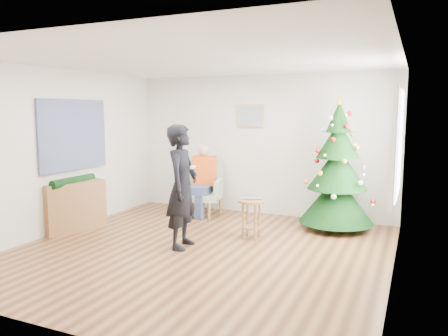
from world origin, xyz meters
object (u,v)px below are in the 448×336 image
at_px(armchair, 202,195).
at_px(standing_man, 182,187).
at_px(christmas_tree, 337,170).
at_px(console, 74,207).
at_px(stool, 251,219).

height_order(armchair, standing_man, standing_man).
xyz_separation_m(christmas_tree, console, (-3.85, -1.84, -0.58)).
bearing_deg(console, christmas_tree, 45.59).
bearing_deg(christmas_tree, armchair, 179.83).
height_order(stool, armchair, armchair).
relative_size(christmas_tree, armchair, 2.16).
height_order(stool, console, console).
xyz_separation_m(stool, armchair, (-1.40, 1.09, 0.06)).
relative_size(standing_man, console, 1.75).
relative_size(stool, armchair, 0.60).
bearing_deg(standing_man, armchair, 11.03).
distance_m(stool, armchair, 1.77).
bearing_deg(console, armchair, 73.45).
distance_m(christmas_tree, armchair, 2.55).
bearing_deg(stool, console, -164.65).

